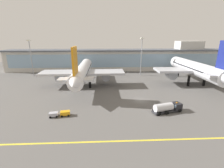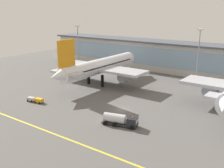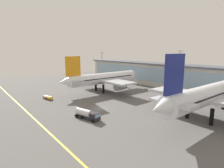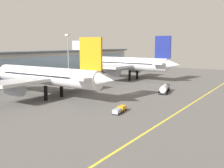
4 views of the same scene
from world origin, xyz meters
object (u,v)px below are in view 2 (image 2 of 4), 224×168
Objects in this scene: fuel_tanker_truck at (121,120)px; baggage_tug_near at (35,100)px; airliner_near_left at (100,66)px; apron_light_mast_centre at (78,39)px; apron_light_mast_west at (199,48)px.

fuel_tanker_truck reaches higher than baggage_tug_near.
airliner_near_left is 29.42m from baggage_tug_near.
apron_light_mast_centre is at bearing 109.86° from baggage_tug_near.
apron_light_mast_west is at bearing 45.53° from baggage_tug_near.
baggage_tug_near is at bearing -60.53° from apron_light_mast_centre.
apron_light_mast_centre is (-61.81, 1.98, -0.61)m from apron_light_mast_west.
apron_light_mast_west is 1.05× the size of apron_light_mast_centre.
airliner_near_left reaches higher than fuel_tanker_truck.
fuel_tanker_truck is at bearing -134.57° from airliner_near_left.
baggage_tug_near is 0.29× the size of apron_light_mast_centre.
apron_light_mast_west is (33.51, 48.10, 13.27)m from baggage_tug_near.
apron_light_mast_centre is (-31.15, 21.41, 6.69)m from airliner_near_left.
airliner_near_left is 39.91m from fuel_tanker_truck.
airliner_near_left is 37.02m from apron_light_mast_west.
apron_light_mast_west reaches higher than baggage_tug_near.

